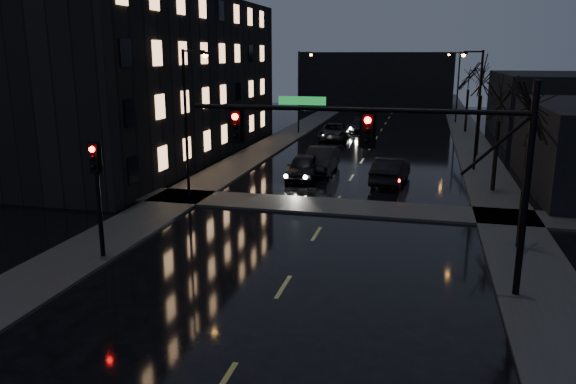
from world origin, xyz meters
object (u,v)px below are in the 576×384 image
Objects in this scene: oncoming_car_c at (334,132)px; oncoming_car_d at (359,126)px; oncoming_car_a at (303,167)px; lead_car at (391,171)px; oncoming_car_b at (321,160)px.

oncoming_car_c reaches higher than oncoming_car_d.
lead_car is (5.44, 0.13, 0.02)m from oncoming_car_a.
oncoming_car_a is 22.97m from oncoming_car_d.
oncoming_car_c is at bearing -107.19° from oncoming_car_d.
oncoming_car_c is 1.18× the size of oncoming_car_d.
oncoming_car_c is at bearing -63.59° from lead_car.
oncoming_car_a is 2.52m from oncoming_car_b.
oncoming_car_a is 0.94× the size of lead_car.
oncoming_car_b is 1.04× the size of lead_car.
oncoming_car_c is 5.95m from oncoming_car_d.
oncoming_car_d is at bearing 89.84° from oncoming_car_b.
oncoming_car_a is 0.99× the size of oncoming_car_d.
oncoming_car_c is at bearing 95.96° from oncoming_car_b.
oncoming_car_b is 20.53m from oncoming_car_d.
oncoming_car_c is 1.12× the size of lead_car.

